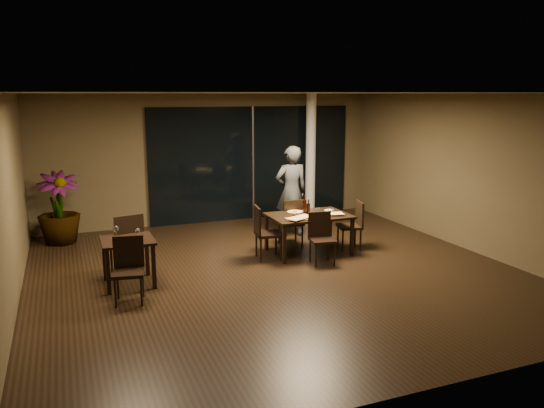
{
  "coord_description": "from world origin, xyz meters",
  "views": [
    {
      "loc": [
        -3.25,
        -8.01,
        2.99
      ],
      "look_at": [
        0.19,
        0.64,
        1.05
      ],
      "focal_mm": 35.0,
      "sensor_mm": 36.0,
      "label": 1
    }
  ],
  "objects_px": {
    "chair_main_left": "(264,230)",
    "diner": "(291,192)",
    "chair_side_far": "(127,241)",
    "potted_plant": "(59,208)",
    "bottle_c": "(305,204)",
    "chair_main_far": "(292,220)",
    "chair_main_near": "(321,235)",
    "chair_main_right": "(354,222)",
    "chair_side_near": "(129,266)",
    "side_table": "(128,247)",
    "bottle_a": "(305,207)",
    "bottle_b": "(308,207)",
    "main_table": "(309,219)"
  },
  "relations": [
    {
      "from": "chair_main_near",
      "to": "diner",
      "type": "relative_size",
      "value": 0.47
    },
    {
      "from": "chair_main_far",
      "to": "chair_main_left",
      "type": "xyz_separation_m",
      "value": [
        -0.84,
        -0.62,
        0.02
      ]
    },
    {
      "from": "main_table",
      "to": "side_table",
      "type": "bearing_deg",
      "value": -171.63
    },
    {
      "from": "bottle_c",
      "to": "chair_main_left",
      "type": "bearing_deg",
      "value": -168.49
    },
    {
      "from": "chair_main_left",
      "to": "potted_plant",
      "type": "bearing_deg",
      "value": 61.75
    },
    {
      "from": "chair_main_far",
      "to": "chair_side_near",
      "type": "relative_size",
      "value": 1.0
    },
    {
      "from": "chair_side_near",
      "to": "bottle_c",
      "type": "distance_m",
      "value": 3.71
    },
    {
      "from": "side_table",
      "to": "potted_plant",
      "type": "distance_m",
      "value": 3.15
    },
    {
      "from": "side_table",
      "to": "diner",
      "type": "distance_m",
      "value": 4.02
    },
    {
      "from": "chair_main_left",
      "to": "chair_main_near",
      "type": "bearing_deg",
      "value": -114.63
    },
    {
      "from": "chair_main_right",
      "to": "chair_side_near",
      "type": "distance_m",
      "value": 4.56
    },
    {
      "from": "main_table",
      "to": "chair_side_near",
      "type": "bearing_deg",
      "value": -161.22
    },
    {
      "from": "chair_main_far",
      "to": "potted_plant",
      "type": "relative_size",
      "value": 0.65
    },
    {
      "from": "side_table",
      "to": "chair_main_far",
      "type": "xyz_separation_m",
      "value": [
        3.31,
        1.07,
        -0.09
      ]
    },
    {
      "from": "side_table",
      "to": "potted_plant",
      "type": "xyz_separation_m",
      "value": [
        -1.0,
        2.98,
        0.11
      ]
    },
    {
      "from": "potted_plant",
      "to": "bottle_c",
      "type": "bearing_deg",
      "value": -28.19
    },
    {
      "from": "chair_main_near",
      "to": "diner",
      "type": "bearing_deg",
      "value": 91.64
    },
    {
      "from": "main_table",
      "to": "potted_plant",
      "type": "bearing_deg",
      "value": 150.58
    },
    {
      "from": "potted_plant",
      "to": "bottle_c",
      "type": "relative_size",
      "value": 4.2
    },
    {
      "from": "chair_side_far",
      "to": "diner",
      "type": "bearing_deg",
      "value": -172.47
    },
    {
      "from": "chair_main_left",
      "to": "potted_plant",
      "type": "xyz_separation_m",
      "value": [
        -3.47,
        2.53,
        0.18
      ]
    },
    {
      "from": "potted_plant",
      "to": "bottle_b",
      "type": "distance_m",
      "value": 5.04
    },
    {
      "from": "side_table",
      "to": "chair_side_far",
      "type": "bearing_deg",
      "value": 83.87
    },
    {
      "from": "chair_main_right",
      "to": "diner",
      "type": "xyz_separation_m",
      "value": [
        -0.76,
        1.32,
        0.44
      ]
    },
    {
      "from": "potted_plant",
      "to": "chair_main_right",
      "type": "bearing_deg",
      "value": -25.3
    },
    {
      "from": "chair_main_near",
      "to": "chair_side_far",
      "type": "relative_size",
      "value": 0.87
    },
    {
      "from": "chair_main_far",
      "to": "bottle_b",
      "type": "xyz_separation_m",
      "value": [
        0.1,
        -0.53,
        0.36
      ]
    },
    {
      "from": "chair_main_left",
      "to": "bottle_a",
      "type": "bearing_deg",
      "value": -77.41
    },
    {
      "from": "chair_main_left",
      "to": "diner",
      "type": "distance_m",
      "value": 1.78
    },
    {
      "from": "chair_main_right",
      "to": "chair_side_near",
      "type": "xyz_separation_m",
      "value": [
        -4.42,
        -1.13,
        0.01
      ]
    },
    {
      "from": "chair_main_left",
      "to": "potted_plant",
      "type": "height_order",
      "value": "potted_plant"
    },
    {
      "from": "chair_main_near",
      "to": "chair_main_left",
      "type": "distance_m",
      "value": 1.05
    },
    {
      "from": "chair_main_far",
      "to": "chair_main_near",
      "type": "distance_m",
      "value": 1.18
    },
    {
      "from": "diner",
      "to": "bottle_a",
      "type": "xyz_separation_m",
      "value": [
        -0.26,
        -1.24,
        -0.07
      ]
    },
    {
      "from": "chair_main_left",
      "to": "potted_plant",
      "type": "relative_size",
      "value": 0.68
    },
    {
      "from": "side_table",
      "to": "chair_main_far",
      "type": "distance_m",
      "value": 3.48
    },
    {
      "from": "chair_main_near",
      "to": "chair_side_far",
      "type": "bearing_deg",
      "value": 178.67
    },
    {
      "from": "side_table",
      "to": "chair_main_right",
      "type": "xyz_separation_m",
      "value": [
        4.35,
        0.45,
        -0.1
      ]
    },
    {
      "from": "bottle_b",
      "to": "bottle_c",
      "type": "relative_size",
      "value": 0.82
    },
    {
      "from": "chair_main_near",
      "to": "chair_main_right",
      "type": "bearing_deg",
      "value": 38.24
    },
    {
      "from": "chair_main_near",
      "to": "bottle_b",
      "type": "xyz_separation_m",
      "value": [
        0.06,
        0.65,
        0.38
      ]
    },
    {
      "from": "main_table",
      "to": "potted_plant",
      "type": "relative_size",
      "value": 1.03
    },
    {
      "from": "chair_main_far",
      "to": "bottle_a",
      "type": "height_order",
      "value": "bottle_a"
    },
    {
      "from": "chair_main_far",
      "to": "side_table",
      "type": "bearing_deg",
      "value": 20.88
    },
    {
      "from": "diner",
      "to": "bottle_a",
      "type": "bearing_deg",
      "value": 81.24
    },
    {
      "from": "chair_main_near",
      "to": "side_table",
      "type": "bearing_deg",
      "value": -173.01
    },
    {
      "from": "chair_main_near",
      "to": "chair_main_right",
      "type": "distance_m",
      "value": 1.14
    },
    {
      "from": "chair_main_far",
      "to": "chair_main_right",
      "type": "relative_size",
      "value": 1.02
    },
    {
      "from": "chair_main_near",
      "to": "chair_side_near",
      "type": "xyz_separation_m",
      "value": [
        -3.42,
        -0.57,
        0.02
      ]
    },
    {
      "from": "potted_plant",
      "to": "bottle_c",
      "type": "height_order",
      "value": "potted_plant"
    }
  ]
}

